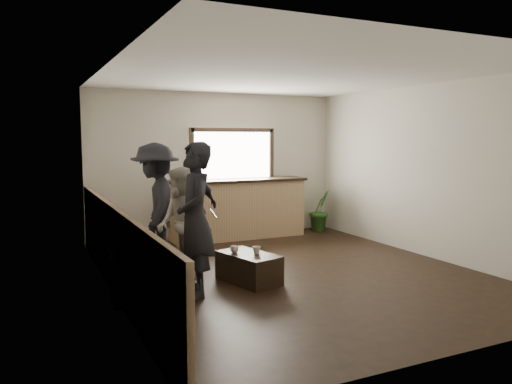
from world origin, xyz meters
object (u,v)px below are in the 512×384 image
bar_counter (238,205)px  person_d (193,209)px  cup_a (234,249)px  coffee_table (249,268)px  cup_b (257,250)px  sofa (137,265)px  person_a (195,220)px  person_c (156,206)px  potted_plant (320,210)px  person_b (181,224)px

bar_counter → person_d: bar_counter is taller
cup_a → person_d: (-0.13, 1.36, 0.39)m
coffee_table → cup_b: bearing=-34.0°
sofa → coffee_table: (1.39, -0.48, -0.08)m
cup_a → person_a: bearing=-151.2°
coffee_table → person_c: (-0.94, 1.23, 0.74)m
sofa → person_a: size_ratio=0.99×
sofa → person_c: (0.45, 0.75, 0.66)m
cup_a → person_c: 1.44m
person_c → bar_counter: bearing=144.5°
cup_b → person_d: (-0.37, 1.56, 0.38)m
potted_plant → person_d: person_d is taller
person_b → bar_counter: bearing=138.6°
cup_a → person_d: 1.42m
potted_plant → person_c: bearing=-157.9°
coffee_table → bar_counter: bearing=69.5°
bar_counter → person_a: (-1.87, -3.06, 0.30)m
cup_a → person_c: person_c is taller
potted_plant → person_a: (-3.72, -3.02, 0.51)m
cup_b → person_b: (-0.87, 0.57, 0.33)m
sofa → person_a: bearing=-134.5°
bar_counter → person_a: size_ratio=1.43×
cup_b → person_b: person_b is taller
bar_counter → person_d: size_ratio=1.64×
cup_b → person_d: person_d is taller
cup_a → coffee_table: bearing=-42.7°
sofa → potted_plant: 4.88m
person_b → coffee_table: bearing=53.9°
coffee_table → potted_plant: size_ratio=1.00×
cup_b → potted_plant: 4.01m
cup_b → person_a: 1.05m
potted_plant → person_a: 4.82m
person_d → person_c: bearing=-2.4°
person_b → potted_plant: bearing=118.6°
bar_counter → coffee_table: 3.06m
sofa → cup_a: size_ratio=16.63×
cup_b → person_d: 1.64m
potted_plant → person_c: size_ratio=0.47×
sofa → cup_b: bearing=-103.7°
bar_counter → person_a: 3.60m
coffee_table → person_c: bearing=127.5°
potted_plant → person_b: size_ratio=0.57×
person_a → coffee_table: bearing=115.2°
person_b → person_d: bearing=150.0°
person_c → person_b: bearing=28.2°
potted_plant → person_a: size_ratio=0.46×
sofa → coffee_table: 1.47m
coffee_table → person_d: size_ratio=0.53×
sofa → person_b: (0.61, 0.03, 0.50)m
coffee_table → cup_a: bearing=137.3°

